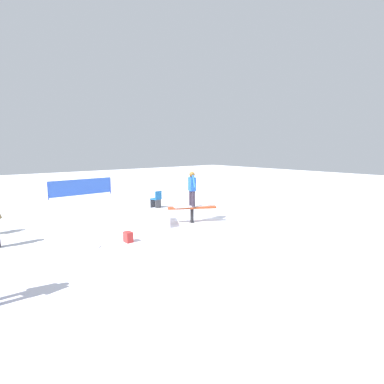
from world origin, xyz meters
name	(u,v)px	position (x,y,z in m)	size (l,w,h in m)	color
ground_plane	(192,223)	(0.00, 0.00, 0.00)	(60.00, 60.00, 0.00)	white
rail_feature	(192,209)	(0.00, 0.00, 0.56)	(1.84, 1.26, 0.67)	black
snow_kicker_ramp	(146,218)	(-1.59, 0.95, 0.25)	(1.80, 1.50, 0.50)	white
main_rider_on_rail	(192,189)	(0.00, 0.00, 1.38)	(1.50, 0.75, 1.42)	white
loose_snowboard_white	(77,245)	(-4.63, 0.05, 0.01)	(1.51, 0.28, 0.02)	silver
folding_chair	(156,200)	(0.57, 3.53, 0.41)	(0.52, 0.52, 0.88)	#3F3F44
backpack_on_snow	(128,237)	(-3.22, -0.63, 0.17)	(0.30, 0.22, 0.34)	red
safety_fence	(81,187)	(-1.08, 9.55, 0.60)	(4.00, 0.21, 1.10)	blue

